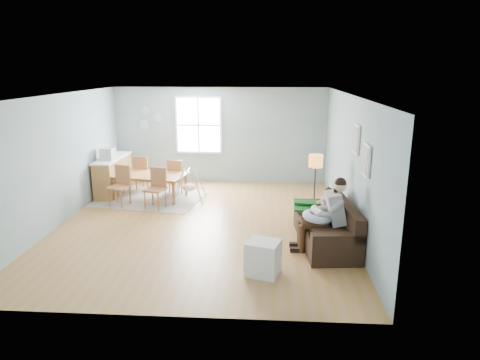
# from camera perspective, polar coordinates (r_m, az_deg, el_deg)

# --- Properties ---
(room) EXTENTS (8.40, 9.40, 3.90)m
(room) POSITION_cam_1_polar(r_m,az_deg,el_deg) (8.63, -5.32, 9.38)
(room) COLOR olive
(window) EXTENTS (1.32, 0.08, 1.62)m
(window) POSITION_cam_1_polar(r_m,az_deg,el_deg) (12.21, -5.54, 7.30)
(window) COLOR white
(window) RESTS_ON room
(pictures) EXTENTS (0.05, 1.34, 0.74)m
(pictures) POSITION_cam_1_polar(r_m,az_deg,el_deg) (7.74, 15.81, 3.99)
(pictures) COLOR white
(pictures) RESTS_ON room
(wall_plates) EXTENTS (0.67, 0.02, 0.66)m
(wall_plates) POSITION_cam_1_polar(r_m,az_deg,el_deg) (12.49, -11.99, 8.05)
(wall_plates) COLOR #99B0B7
(wall_plates) RESTS_ON room
(sofa) EXTENTS (1.06, 2.12, 0.83)m
(sofa) POSITION_cam_1_polar(r_m,az_deg,el_deg) (8.23, 11.70, -6.40)
(sofa) COLOR black
(sofa) RESTS_ON room
(green_throw) EXTENTS (0.98, 0.81, 0.04)m
(green_throw) POSITION_cam_1_polar(r_m,az_deg,el_deg) (8.76, 10.29, -3.38)
(green_throw) COLOR #145822
(green_throw) RESTS_ON sofa
(beige_pillow) EXTENTS (0.15, 0.49, 0.49)m
(beige_pillow) POSITION_cam_1_polar(r_m,az_deg,el_deg) (8.63, 12.46, -2.23)
(beige_pillow) COLOR tan
(beige_pillow) RESTS_ON sofa
(father) EXTENTS (0.97, 0.45, 1.37)m
(father) POSITION_cam_1_polar(r_m,az_deg,el_deg) (7.79, 11.41, -4.24)
(father) COLOR gray
(father) RESTS_ON sofa
(nursing_pillow) EXTENTS (0.64, 0.63, 0.22)m
(nursing_pillow) POSITION_cam_1_polar(r_m,az_deg,el_deg) (7.78, 10.25, -4.84)
(nursing_pillow) COLOR silver
(nursing_pillow) RESTS_ON father
(infant) EXTENTS (0.23, 0.39, 0.14)m
(infant) POSITION_cam_1_polar(r_m,az_deg,el_deg) (7.78, 10.20, -4.10)
(infant) COLOR silver
(infant) RESTS_ON nursing_pillow
(toddler) EXTENTS (0.53, 0.26, 0.84)m
(toddler) POSITION_cam_1_polar(r_m,az_deg,el_deg) (8.25, 11.03, -3.27)
(toddler) COLOR white
(toddler) RESTS_ON sofa
(floor_lamp) EXTENTS (0.29, 0.29, 1.46)m
(floor_lamp) POSITION_cam_1_polar(r_m,az_deg,el_deg) (9.12, 10.05, 1.78)
(floor_lamp) COLOR black
(floor_lamp) RESTS_ON room
(storage_cube) EXTENTS (0.61, 0.57, 0.56)m
(storage_cube) POSITION_cam_1_polar(r_m,az_deg,el_deg) (6.95, 3.04, -10.31)
(storage_cube) COLOR white
(storage_cube) RESTS_ON room
(rug) EXTENTS (2.84, 2.34, 0.01)m
(rug) POSITION_cam_1_polar(r_m,az_deg,el_deg) (11.10, -11.85, -2.40)
(rug) COLOR gray
(rug) RESTS_ON room
(dining_table) EXTENTS (1.94, 1.31, 0.63)m
(dining_table) POSITION_cam_1_polar(r_m,az_deg,el_deg) (11.02, -11.93, -0.86)
(dining_table) COLOR olive
(dining_table) RESTS_ON rug
(chair_sw) EXTENTS (0.54, 0.54, 0.96)m
(chair_sw) POSITION_cam_1_polar(r_m,az_deg,el_deg) (10.61, -15.62, -0.37)
(chair_sw) COLOR brown
(chair_sw) RESTS_ON rug
(chair_se) EXTENTS (0.53, 0.53, 0.96)m
(chair_se) POSITION_cam_1_polar(r_m,az_deg,el_deg) (10.21, -11.07, -0.71)
(chair_se) COLOR brown
(chair_se) RESTS_ON rug
(chair_nw) EXTENTS (0.53, 0.53, 0.96)m
(chair_nw) POSITION_cam_1_polar(r_m,az_deg,el_deg) (11.71, -12.79, 1.21)
(chair_nw) COLOR brown
(chair_nw) RESTS_ON rug
(chair_ne) EXTENTS (0.45, 0.45, 0.91)m
(chair_ne) POSITION_cam_1_polar(r_m,az_deg,el_deg) (11.35, -8.51, 0.80)
(chair_ne) COLOR brown
(chair_ne) RESTS_ON rug
(counter) EXTENTS (0.52, 1.71, 0.95)m
(counter) POSITION_cam_1_polar(r_m,az_deg,el_deg) (11.76, -16.53, 0.67)
(counter) COLOR olive
(counter) RESTS_ON room
(monitor) EXTENTS (0.33, 0.32, 0.30)m
(monitor) POSITION_cam_1_polar(r_m,az_deg,el_deg) (11.33, -17.26, 3.33)
(monitor) COLOR #A3A2A7
(monitor) RESTS_ON counter
(baby_swing) EXTENTS (0.80, 0.81, 0.79)m
(baby_swing) POSITION_cam_1_polar(r_m,az_deg,el_deg) (10.69, -6.82, -0.90)
(baby_swing) COLOR #A3A2A7
(baby_swing) RESTS_ON room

